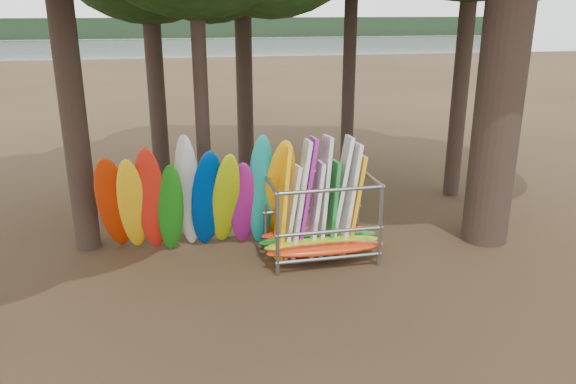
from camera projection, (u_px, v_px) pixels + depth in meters
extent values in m
plane|color=#47331E|center=(301.00, 270.00, 12.84)|extent=(120.00, 120.00, 0.00)
plane|color=gray|center=(185.00, 58.00, 68.54)|extent=(160.00, 160.00, 0.00)
cube|color=black|center=(174.00, 28.00, 114.33)|extent=(160.00, 4.00, 4.00)
cylinder|color=black|center=(152.00, 35.00, 16.70)|extent=(0.53, 0.53, 9.89)
cylinder|color=black|center=(243.00, 7.00, 18.49)|extent=(0.57, 0.57, 11.51)
cylinder|color=black|center=(351.00, 3.00, 18.14)|extent=(0.44, 0.44, 11.75)
cylinder|color=black|center=(198.00, 34.00, 13.23)|extent=(0.35, 0.35, 10.26)
cylinder|color=black|center=(467.00, 15.00, 16.42)|extent=(0.49, 0.49, 11.06)
ellipsoid|color=#BF2906|center=(114.00, 204.00, 13.12)|extent=(0.84, 1.79, 2.80)
ellipsoid|color=yellow|center=(132.00, 206.00, 12.96)|extent=(0.66, 1.90, 2.83)
ellipsoid|color=red|center=(151.00, 202.00, 12.97)|extent=(0.74, 1.64, 3.01)
ellipsoid|color=#176B13|center=(171.00, 209.00, 13.16)|extent=(0.73, 1.23, 2.52)
ellipsoid|color=beige|center=(188.00, 192.00, 13.40)|extent=(0.70, 1.19, 3.11)
ellipsoid|color=#00318D|center=(207.00, 200.00, 13.32)|extent=(0.91, 1.57, 2.84)
ellipsoid|color=#9FC00D|center=(226.00, 201.00, 13.36)|extent=(0.78, 1.79, 2.80)
ellipsoid|color=#88166F|center=(243.00, 204.00, 13.62)|extent=(0.73, 1.18, 2.45)
ellipsoid|color=teal|center=(261.00, 192.00, 13.49)|extent=(0.68, 1.12, 3.08)
ellipsoid|color=orange|center=(279.00, 193.00, 13.56)|extent=(0.81, 1.61, 3.02)
ellipsoid|color=red|center=(326.00, 249.00, 12.94)|extent=(2.83, 0.55, 0.24)
ellipsoid|color=#A6B718|center=(322.00, 243.00, 13.25)|extent=(2.81, 0.55, 0.24)
ellipsoid|color=#1B791D|center=(319.00, 238.00, 13.55)|extent=(2.94, 0.55, 0.24)
ellipsoid|color=red|center=(315.00, 232.00, 13.90)|extent=(2.70, 0.55, 0.24)
cube|color=#FFA90D|center=(282.00, 204.00, 13.01)|extent=(0.40, 0.81, 2.78)
cube|color=white|center=(289.00, 212.00, 13.24)|extent=(0.54, 0.79, 2.26)
cube|color=silver|center=(299.00, 201.00, 13.04)|extent=(0.57, 0.78, 2.88)
cube|color=#A21B9F|center=(305.00, 197.00, 13.31)|extent=(0.57, 0.78, 2.88)
cube|color=silver|center=(315.00, 210.00, 13.28)|extent=(0.43, 0.74, 2.33)
cube|color=silver|center=(323.00, 197.00, 13.31)|extent=(0.38, 0.81, 2.91)
cube|color=#1B7C2F|center=(332.00, 209.00, 13.36)|extent=(0.31, 0.76, 2.33)
cube|color=silver|center=(339.00, 196.00, 13.40)|extent=(0.65, 0.76, 2.89)
cube|color=silver|center=(349.00, 200.00, 13.35)|extent=(0.53, 0.78, 2.74)
cube|color=#EFA71A|center=(354.00, 203.00, 13.65)|extent=(0.49, 0.76, 2.40)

